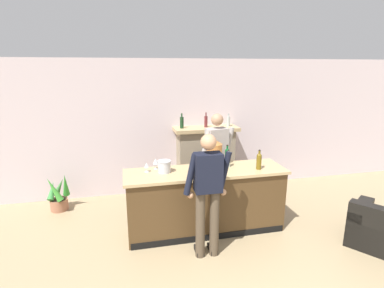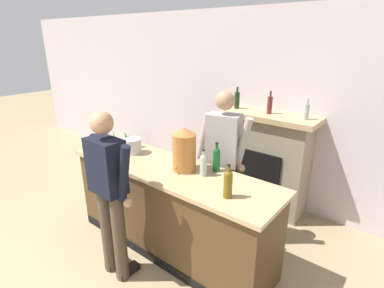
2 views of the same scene
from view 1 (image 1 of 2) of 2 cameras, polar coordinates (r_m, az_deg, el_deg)
wall_back_panel at (r=6.27m, az=-1.20°, el=3.35°), size 12.00×0.07×2.75m
bar_counter at (r=4.87m, az=2.58°, el=-10.68°), size 2.53×0.72×1.02m
fireplace_stone at (r=6.27m, az=2.56°, el=-2.93°), size 1.31×0.52×1.70m
potted_plant_corner at (r=6.11m, az=-24.06°, el=-9.00°), size 0.41×0.40×0.71m
person_customer at (r=4.05m, az=3.01°, el=-8.92°), size 0.66×0.30×1.75m
person_bartender at (r=5.25m, az=4.68°, el=-2.94°), size 0.65×0.37×1.82m
copper_dispenser at (r=4.71m, az=4.27°, el=-1.88°), size 0.25×0.29×0.47m
ice_bucket_steel at (r=4.58m, az=-5.29°, el=-4.28°), size 0.21×0.21×0.18m
wine_bottle_riesling_slim at (r=4.83m, az=6.90°, el=-2.90°), size 0.07×0.07×0.28m
wine_bottle_port_short at (r=4.99m, az=6.71°, el=-2.12°), size 0.08×0.08×0.32m
wine_bottle_chardonnay_pale at (r=4.79m, az=12.64°, el=-3.09°), size 0.08×0.08×0.31m
wine_glass_mid_counter at (r=4.72m, az=-6.95°, el=-3.35°), size 0.08×0.08×0.17m
wine_glass_back_row at (r=4.62m, az=-8.64°, el=-4.11°), size 0.07×0.07×0.14m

